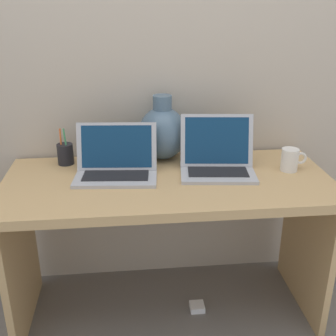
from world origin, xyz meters
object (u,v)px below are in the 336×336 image
object	(u,v)px
laptop_left	(116,162)
pen_cup	(65,154)
laptop_right	(217,157)
green_vase	(163,132)
power_brick	(197,307)
coffee_mug	(290,160)

from	to	relation	value
laptop_left	pen_cup	distance (m)	0.28
laptop_right	laptop_left	bearing A→B (deg)	-179.76
laptop_left	green_vase	size ratio (longest dim) A/B	1.20
laptop_left	laptop_right	size ratio (longest dim) A/B	1.06
laptop_left	power_brick	distance (m)	0.83
laptop_right	green_vase	xyz separation A→B (m)	(-0.23, 0.18, 0.07)
laptop_right	coffee_mug	world-z (taller)	laptop_right
green_vase	pen_cup	xyz separation A→B (m)	(-0.46, -0.03, -0.08)
laptop_left	power_brick	bearing A→B (deg)	-13.19
green_vase	coffee_mug	distance (m)	0.60
power_brick	laptop_right	bearing A→B (deg)	45.59
laptop_left	pen_cup	xyz separation A→B (m)	(-0.24, 0.16, -0.01)
laptop_left	coffee_mug	size ratio (longest dim) A/B	3.14
green_vase	coffee_mug	bearing A→B (deg)	-21.04
laptop_right	green_vase	distance (m)	0.30
laptop_right	coffee_mug	xyz separation A→B (m)	(0.33, -0.03, -0.01)
green_vase	laptop_right	bearing A→B (deg)	-39.05
pen_cup	power_brick	size ratio (longest dim) A/B	2.51
laptop_right	power_brick	size ratio (longest dim) A/B	4.98
pen_cup	power_brick	xyz separation A→B (m)	(0.60, -0.24, -0.74)
laptop_left	coffee_mug	bearing A→B (deg)	-2.02
laptop_right	green_vase	bearing A→B (deg)	140.95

